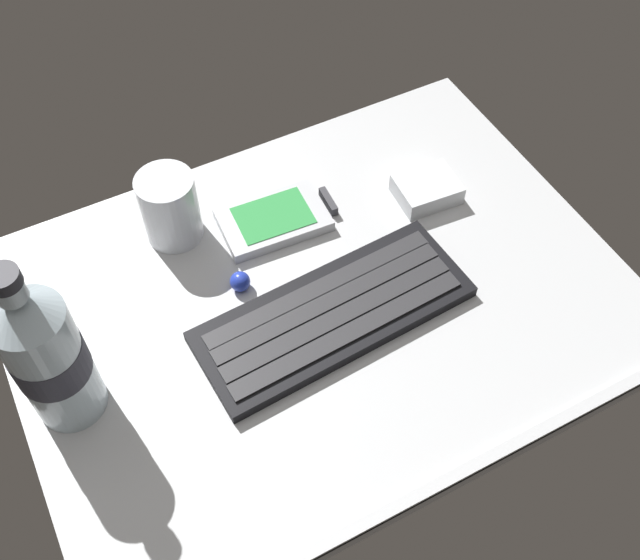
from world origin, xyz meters
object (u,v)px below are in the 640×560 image
keyboard (334,313)px  trackball_mouse (240,281)px  handheld_device (279,218)px  juice_cup (170,210)px  water_bottle (45,351)px  charger_block (427,189)px

keyboard → trackball_mouse: trackball_mouse is taller
handheld_device → juice_cup: (-11.10, 3.97, 3.18)cm
handheld_device → trackball_mouse: size_ratio=5.97×
water_bottle → trackball_mouse: bearing=12.9°
charger_block → trackball_mouse: charger_block is taller
keyboard → water_bottle: 28.40cm
water_bottle → charger_block: size_ratio=2.97×
juice_cup → trackball_mouse: (3.44, -10.46, -2.81)cm
water_bottle → keyboard: bearing=-7.3°
keyboard → juice_cup: bearing=119.6°
water_bottle → charger_block: (44.68, 6.58, -7.81)cm
juice_cup → trackball_mouse: size_ratio=3.86×
keyboard → handheld_device: size_ratio=2.26×
trackball_mouse → handheld_device: bearing=40.3°
keyboard → handheld_device: keyboard is taller
charger_block → trackball_mouse: (-24.75, -2.03, -0.10)cm
trackball_mouse → keyboard: bearing=-48.7°
keyboard → water_bottle: size_ratio=1.42×
juice_cup → charger_block: juice_cup is taller
water_bottle → trackball_mouse: 21.92cm
water_bottle → charger_block: 45.83cm
keyboard → handheld_device: (0.62, 14.50, -0.08)cm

